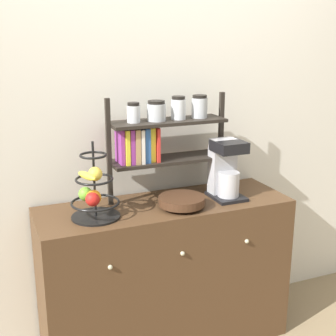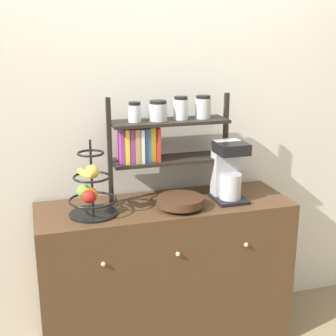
% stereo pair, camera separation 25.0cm
% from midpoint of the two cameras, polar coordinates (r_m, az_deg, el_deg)
% --- Properties ---
extents(wall_back, '(7.00, 0.05, 2.60)m').
position_cam_midpoint_polar(wall_back, '(2.70, 0.66, 6.28)').
color(wall_back, silver).
rests_on(wall_back, ground_plane).
extents(sideboard, '(1.39, 0.48, 0.86)m').
position_cam_midpoint_polar(sideboard, '(2.74, 2.34, -12.90)').
color(sideboard, '#4C331E').
rests_on(sideboard, ground_plane).
extents(coffee_maker, '(0.17, 0.21, 0.33)m').
position_cam_midpoint_polar(coffee_maker, '(2.62, 10.05, -0.36)').
color(coffee_maker, black).
rests_on(coffee_maker, sideboard).
extents(fruit_stand, '(0.25, 0.25, 0.40)m').
position_cam_midpoint_polar(fruit_stand, '(2.38, -6.46, -2.84)').
color(fruit_stand, black).
rests_on(fruit_stand, sideboard).
extents(wooden_bowl, '(0.25, 0.25, 0.06)m').
position_cam_midpoint_polar(wooden_bowl, '(2.49, 4.41, -4.16)').
color(wooden_bowl, '#422819').
rests_on(wooden_bowl, sideboard).
extents(shelf_hutch, '(0.69, 0.20, 0.58)m').
position_cam_midpoint_polar(shelf_hutch, '(2.55, 1.71, 4.07)').
color(shelf_hutch, black).
rests_on(shelf_hutch, sideboard).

